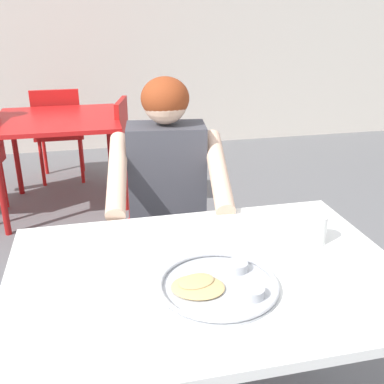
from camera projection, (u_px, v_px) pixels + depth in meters
The scene contains 8 objects.
table_foreground at pixel (207, 292), 1.35m from camera, with size 1.16×0.81×0.75m.
thali_tray at pixel (219, 284), 1.24m from camera, with size 0.33×0.33×0.03m.
drinking_cup at pixel (316, 228), 1.46m from camera, with size 0.07×0.07×0.10m.
chair_foreground at pixel (166, 221), 2.24m from camera, with size 0.44×0.44×0.82m.
diner_foreground at pixel (168, 193), 1.95m from camera, with size 0.54×0.59×1.21m.
table_background_red at pixel (58, 128), 3.33m from camera, with size 0.89×0.90×0.72m.
chair_red_right at pixel (137, 143), 3.49m from camera, with size 0.48×0.48×0.83m.
chair_red_far at pixel (59, 128), 3.94m from camera, with size 0.42×0.40×0.85m.
Camera 1 is at (-0.24, -1.04, 1.46)m, focal length 41.97 mm.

